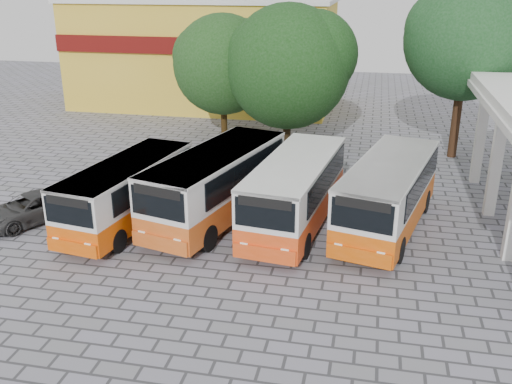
% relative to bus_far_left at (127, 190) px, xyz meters
% --- Properties ---
extents(ground, '(90.00, 90.00, 0.00)m').
position_rel_bus_far_left_xyz_m(ground, '(7.30, -1.89, -1.57)').
color(ground, slate).
rests_on(ground, ground).
extents(shophouse_block, '(20.40, 10.40, 8.30)m').
position_rel_bus_far_left_xyz_m(shophouse_block, '(-3.70, 24.09, 2.59)').
color(shophouse_block, gold).
rests_on(shophouse_block, ground).
extents(bus_far_left, '(3.42, 7.83, 2.72)m').
position_rel_bus_far_left_xyz_m(bus_far_left, '(0.00, 0.00, 0.00)').
color(bus_far_left, '#DB4C03').
rests_on(bus_far_left, ground).
extents(bus_centre_left, '(4.59, 8.93, 3.05)m').
position_rel_bus_far_left_xyz_m(bus_centre_left, '(3.53, 1.22, 0.19)').
color(bus_centre_left, '#C55217').
rests_on(bus_centre_left, ground).
extents(bus_centre_right, '(3.49, 8.44, 2.95)m').
position_rel_bus_far_left_xyz_m(bus_centre_right, '(6.91, 1.17, 0.13)').
color(bus_centre_right, '#DA4210').
rests_on(bus_centre_right, ground).
extents(bus_far_right, '(4.36, 8.65, 2.96)m').
position_rel_bus_far_left_xyz_m(bus_far_right, '(10.67, 1.63, 0.14)').
color(bus_far_right, '#CE4D04').
rests_on(bus_far_right, ground).
extents(tree_left, '(6.45, 6.14, 7.86)m').
position_rel_bus_far_left_xyz_m(tree_left, '(0.63, 13.72, 3.42)').
color(tree_left, '#36240D').
rests_on(tree_left, ground).
extents(tree_middle, '(7.58, 7.22, 8.57)m').
position_rel_bus_far_left_xyz_m(tree_middle, '(4.87, 12.51, 3.62)').
color(tree_middle, black).
rests_on(tree_middle, ground).
extents(tree_right, '(7.03, 6.70, 10.05)m').
position_rel_bus_far_left_xyz_m(tree_right, '(14.57, 12.95, 5.34)').
color(tree_right, '#3B2314').
rests_on(tree_right, ground).
extents(parked_car, '(3.96, 4.79, 1.21)m').
position_rel_bus_far_left_xyz_m(parked_car, '(-4.28, -0.58, -0.97)').
color(parked_car, '#2E2E2E').
rests_on(parked_car, ground).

